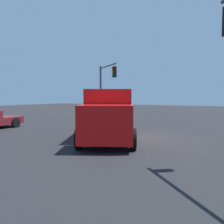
% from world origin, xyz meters
% --- Properties ---
extents(ground_plane, '(100.00, 100.00, 0.00)m').
position_xyz_m(ground_plane, '(0.00, 0.00, 0.00)').
color(ground_plane, black).
extents(delivery_truck, '(5.67, 7.98, 2.81)m').
position_xyz_m(delivery_truck, '(1.71, 1.16, 1.46)').
color(delivery_truck, red).
rests_on(delivery_truck, ground).
extents(traffic_light_primary, '(3.33, 2.78, 5.58)m').
position_xyz_m(traffic_light_primary, '(6.67, -6.78, 3.68)').
color(traffic_light_primary, '#38383D').
rests_on(traffic_light_primary, ground).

